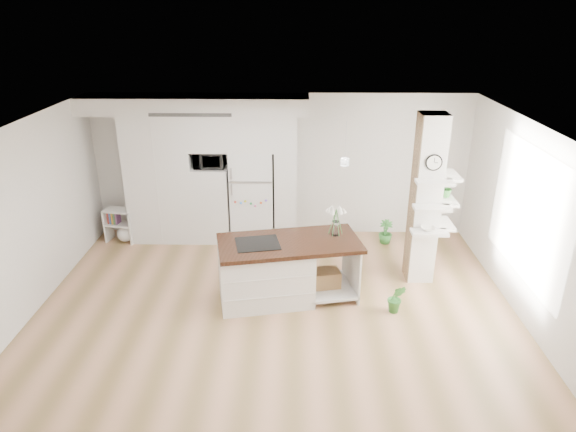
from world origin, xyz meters
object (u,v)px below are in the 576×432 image
object	(u,v)px
refrigerator	(252,195)
floor_plant_a	(396,298)
bookshelf	(122,227)
kitchen_island	(273,270)

from	to	relation	value
refrigerator	floor_plant_a	size ratio (longest dim) A/B	3.79
floor_plant_a	bookshelf	bearing A→B (deg)	153.60
kitchen_island	floor_plant_a	bearing A→B (deg)	-22.53
bookshelf	floor_plant_a	distance (m)	5.28
kitchen_island	bookshelf	size ratio (longest dim) A/B	3.48
bookshelf	refrigerator	bearing A→B (deg)	14.53
refrigerator	bookshelf	bearing A→B (deg)	-175.62
refrigerator	floor_plant_a	world-z (taller)	refrigerator
kitchen_island	floor_plant_a	distance (m)	1.85
bookshelf	floor_plant_a	world-z (taller)	bookshelf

